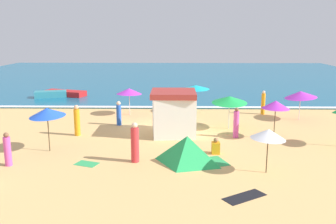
{
  "coord_description": "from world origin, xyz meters",
  "views": [
    {
      "loc": [
        1.19,
        -22.53,
        5.99
      ],
      "look_at": [
        0.78,
        1.2,
        0.8
      ],
      "focal_mm": 38.92,
      "sensor_mm": 36.0,
      "label": 1
    }
  ],
  "objects_px": {
    "beachgoer_6": "(263,103)",
    "lifeguard_cabana": "(173,113)",
    "small_boat_1": "(51,94)",
    "beachgoer_2": "(119,114)",
    "beach_tent": "(187,150)",
    "beachgoer_7": "(135,143)",
    "beachgoer_8": "(236,123)",
    "beach_umbrella_9": "(47,112)",
    "beach_umbrella_5": "(276,105)",
    "beachgoer_9": "(216,147)",
    "beach_umbrella_3": "(230,100)",
    "beachgoer_0": "(77,121)",
    "beach_umbrella_2": "(196,87)",
    "beach_umbrella_4": "(268,134)",
    "beach_umbrella_6": "(301,94)",
    "beach_umbrella_7": "(129,91)",
    "small_boat_0": "(65,93)",
    "beachgoer_4": "(7,150)"
  },
  "relations": [
    {
      "from": "beachgoer_7",
      "to": "beachgoer_8",
      "type": "relative_size",
      "value": 1.08
    },
    {
      "from": "beachgoer_8",
      "to": "small_boat_1",
      "type": "distance_m",
      "value": 19.7
    },
    {
      "from": "beachgoer_8",
      "to": "beachgoer_7",
      "type": "bearing_deg",
      "value": -142.44
    },
    {
      "from": "beach_umbrella_7",
      "to": "small_boat_0",
      "type": "relative_size",
      "value": 0.63
    },
    {
      "from": "small_boat_0",
      "to": "beach_umbrella_9",
      "type": "bearing_deg",
      "value": -76.22
    },
    {
      "from": "beachgoer_0",
      "to": "beachgoer_8",
      "type": "relative_size",
      "value": 1.04
    },
    {
      "from": "beachgoer_8",
      "to": "beachgoer_9",
      "type": "distance_m",
      "value": 3.32
    },
    {
      "from": "beach_umbrella_4",
      "to": "beachgoer_4",
      "type": "relative_size",
      "value": 1.27
    },
    {
      "from": "beach_umbrella_6",
      "to": "beach_umbrella_3",
      "type": "bearing_deg",
      "value": -154.54
    },
    {
      "from": "beach_umbrella_6",
      "to": "beach_umbrella_2",
      "type": "bearing_deg",
      "value": 163.14
    },
    {
      "from": "beachgoer_8",
      "to": "beach_umbrella_7",
      "type": "bearing_deg",
      "value": 139.57
    },
    {
      "from": "beachgoer_8",
      "to": "beach_umbrella_4",
      "type": "bearing_deg",
      "value": -85.37
    },
    {
      "from": "beach_umbrella_2",
      "to": "beachgoer_8",
      "type": "height_order",
      "value": "beach_umbrella_2"
    },
    {
      "from": "beach_umbrella_4",
      "to": "beachgoer_7",
      "type": "distance_m",
      "value": 6.07
    },
    {
      "from": "beach_umbrella_3",
      "to": "beachgoer_2",
      "type": "bearing_deg",
      "value": 173.72
    },
    {
      "from": "beach_umbrella_5",
      "to": "beach_umbrella_9",
      "type": "relative_size",
      "value": 0.88
    },
    {
      "from": "beachgoer_7",
      "to": "beach_umbrella_9",
      "type": "bearing_deg",
      "value": 161.67
    },
    {
      "from": "beachgoer_0",
      "to": "small_boat_1",
      "type": "bearing_deg",
      "value": 114.88
    },
    {
      "from": "beach_umbrella_2",
      "to": "beachgoer_7",
      "type": "distance_m",
      "value": 11.45
    },
    {
      "from": "beach_umbrella_3",
      "to": "small_boat_1",
      "type": "relative_size",
      "value": 0.83
    },
    {
      "from": "beachgoer_9",
      "to": "beachgoer_8",
      "type": "bearing_deg",
      "value": 63.01
    },
    {
      "from": "beach_umbrella_5",
      "to": "small_boat_1",
      "type": "distance_m",
      "value": 21.57
    },
    {
      "from": "beach_umbrella_6",
      "to": "small_boat_0",
      "type": "height_order",
      "value": "beach_umbrella_6"
    },
    {
      "from": "lifeguard_cabana",
      "to": "beach_umbrella_3",
      "type": "height_order",
      "value": "lifeguard_cabana"
    },
    {
      "from": "beachgoer_2",
      "to": "beach_tent",
      "type": "bearing_deg",
      "value": -59.22
    },
    {
      "from": "beach_umbrella_5",
      "to": "beach_tent",
      "type": "relative_size",
      "value": 0.77
    },
    {
      "from": "beach_tent",
      "to": "beachgoer_9",
      "type": "xyz_separation_m",
      "value": [
        1.49,
        1.43,
        -0.31
      ]
    },
    {
      "from": "lifeguard_cabana",
      "to": "beachgoer_4",
      "type": "xyz_separation_m",
      "value": [
        -7.56,
        -5.38,
        -0.6
      ]
    },
    {
      "from": "beachgoer_2",
      "to": "beachgoer_4",
      "type": "bearing_deg",
      "value": -117.65
    },
    {
      "from": "beachgoer_6",
      "to": "lifeguard_cabana",
      "type": "bearing_deg",
      "value": -139.73
    },
    {
      "from": "beach_umbrella_9",
      "to": "beachgoer_6",
      "type": "xyz_separation_m",
      "value": [
        13.07,
        8.91,
        -1.19
      ]
    },
    {
      "from": "beach_umbrella_3",
      "to": "beachgoer_7",
      "type": "height_order",
      "value": "beach_umbrella_3"
    },
    {
      "from": "beach_umbrella_4",
      "to": "beach_tent",
      "type": "distance_m",
      "value": 3.75
    },
    {
      "from": "beach_umbrella_3",
      "to": "beachgoer_0",
      "type": "distance_m",
      "value": 9.43
    },
    {
      "from": "beach_umbrella_9",
      "to": "beach_umbrella_5",
      "type": "bearing_deg",
      "value": 11.41
    },
    {
      "from": "beach_umbrella_3",
      "to": "beach_tent",
      "type": "height_order",
      "value": "beach_umbrella_3"
    },
    {
      "from": "beachgoer_6",
      "to": "small_boat_1",
      "type": "xyz_separation_m",
      "value": [
        -18.13,
        6.4,
        -0.46
      ]
    },
    {
      "from": "beachgoer_7",
      "to": "beachgoer_6",
      "type": "bearing_deg",
      "value": 50.91
    },
    {
      "from": "beach_umbrella_3",
      "to": "beachgoer_4",
      "type": "height_order",
      "value": "beach_umbrella_3"
    },
    {
      "from": "beach_tent",
      "to": "beachgoer_9",
      "type": "distance_m",
      "value": 2.09
    },
    {
      "from": "beachgoer_7",
      "to": "small_boat_0",
      "type": "xyz_separation_m",
      "value": [
        -8.55,
        17.67,
        -0.56
      ]
    },
    {
      "from": "beach_umbrella_4",
      "to": "beach_umbrella_7",
      "type": "xyz_separation_m",
      "value": [
        -7.35,
        11.33,
        0.03
      ]
    },
    {
      "from": "beach_umbrella_4",
      "to": "beachgoer_6",
      "type": "height_order",
      "value": "beach_umbrella_4"
    },
    {
      "from": "beach_umbrella_6",
      "to": "beachgoer_2",
      "type": "relative_size",
      "value": 1.61
    },
    {
      "from": "beach_umbrella_6",
      "to": "beachgoer_0",
      "type": "relative_size",
      "value": 1.4
    },
    {
      "from": "beach_tent",
      "to": "small_boat_1",
      "type": "bearing_deg",
      "value": 125.4
    },
    {
      "from": "beach_umbrella_4",
      "to": "small_boat_1",
      "type": "bearing_deg",
      "value": 130.6
    },
    {
      "from": "lifeguard_cabana",
      "to": "beachgoer_6",
      "type": "bearing_deg",
      "value": 40.27
    },
    {
      "from": "beach_umbrella_4",
      "to": "beachgoer_7",
      "type": "relative_size",
      "value": 1.04
    },
    {
      "from": "beachgoer_2",
      "to": "beach_umbrella_9",
      "type": "bearing_deg",
      "value": -117.1
    }
  ]
}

